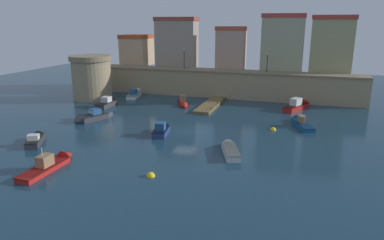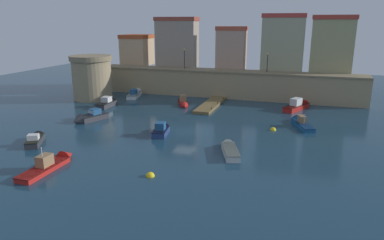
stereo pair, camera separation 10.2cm
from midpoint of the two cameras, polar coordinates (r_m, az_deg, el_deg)
name	(u,v)px [view 2 (the right image)]	position (r m, az deg, el deg)	size (l,w,h in m)	color
ground_plane	(184,131)	(42.91, -1.23, -1.75)	(116.09, 116.09, 0.00)	#19384C
quay_wall	(224,84)	(62.32, 5.26, 5.85)	(46.00, 4.14, 4.64)	#9E8966
old_town_backdrop	(241,45)	(65.10, 7.92, 11.86)	(41.92, 5.56, 9.65)	tan
fortress_tower	(92,77)	(62.33, -15.71, 6.63)	(6.92, 6.92, 7.31)	#9E8966
pier_dock	(211,105)	(55.63, 3.11, 2.48)	(2.42, 11.26, 0.70)	brown
quay_lamp_0	(184,55)	(63.73, -1.19, 10.33)	(0.32, 0.32, 3.51)	black
quay_lamp_1	(268,59)	(60.56, 12.07, 9.54)	(0.32, 0.32, 3.17)	black
moored_boat_0	(109,103)	(56.94, -13.18, 2.73)	(1.62, 5.10, 1.91)	#333338
moored_boat_1	(183,103)	(56.08, -1.33, 2.82)	(3.45, 5.42, 2.05)	red
moored_boat_2	(162,129)	(42.01, -4.78, -1.49)	(2.19, 4.42, 1.90)	navy
moored_boat_3	(299,105)	(55.96, 16.83, 2.28)	(4.27, 6.85, 2.11)	red
moored_boat_4	(36,139)	(42.29, -23.66, -2.76)	(3.37, 4.76, 1.50)	#333338
moored_boat_5	(300,122)	(47.47, 16.98, -0.31)	(3.53, 6.56, 2.12)	#195689
moored_boat_6	(52,163)	(34.82, -21.43, -6.44)	(1.58, 6.83, 2.76)	red
moored_boat_7	(88,118)	(48.98, -16.26, 0.38)	(3.46, 5.23, 1.93)	#333338
moored_boat_8	(229,149)	(36.14, 6.10, -4.61)	(3.05, 5.49, 1.25)	silver
moored_boat_9	(136,93)	(63.86, -8.96, 4.24)	(3.08, 6.80, 1.86)	white
mooring_buoy_0	(150,176)	(30.89, -6.62, -8.96)	(0.76, 0.76, 0.76)	yellow
mooring_buoy_1	(273,130)	(44.31, 12.94, -1.59)	(0.71, 0.71, 0.71)	yellow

